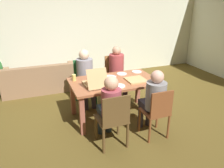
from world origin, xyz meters
name	(u,v)px	position (x,y,z in m)	size (l,w,h in m)	color
ground_plane	(114,116)	(0.00, 0.00, 0.00)	(20.00, 20.00, 0.00)	brown
back_wall	(80,25)	(0.00, 2.65, 1.49)	(7.76, 0.12, 2.98)	silver
dining_table	(114,86)	(0.00, 0.00, 0.66)	(1.63, 0.95, 0.76)	#A25D3A
chair_0	(115,75)	(0.40, 0.95, 0.52)	(0.44, 0.45, 0.96)	#9A6535
person_0	(117,69)	(0.40, 0.80, 0.71)	(0.33, 0.55, 1.22)	#422F46
chair_1	(113,119)	(-0.36, -0.90, 0.51)	(0.45, 0.45, 0.93)	brown
person_1	(110,104)	(-0.36, -0.74, 0.69)	(0.31, 0.53, 1.17)	#2C3C48
chair_2	(84,80)	(-0.36, 0.89, 0.50)	(0.43, 0.41, 0.96)	#256533
person_2	(86,73)	(-0.36, 0.75, 0.72)	(0.35, 0.55, 1.22)	#35303E
chair_3	(158,111)	(0.40, -0.93, 0.51)	(0.41, 0.41, 0.89)	brown
person_3	(154,97)	(0.40, -0.79, 0.70)	(0.33, 0.53, 1.18)	#302C35
pizza_box_0	(136,80)	(0.39, -0.14, 0.78)	(0.36, 0.36, 0.03)	tan
pizza_box_1	(94,82)	(-0.41, -0.07, 0.82)	(0.36, 0.50, 0.35)	tan
plate_0	(137,72)	(0.64, 0.30, 0.77)	(0.20, 0.20, 0.01)	white
plate_1	(118,86)	(-0.03, -0.29, 0.77)	(0.24, 0.24, 0.01)	white
plate_2	(110,77)	(-0.01, 0.20, 0.77)	(0.25, 0.25, 0.01)	white
plate_3	(122,74)	(0.29, 0.29, 0.77)	(0.21, 0.21, 0.01)	white
drinking_glass_0	(74,78)	(-0.70, 0.27, 0.83)	(0.07, 0.07, 0.12)	#DBC662
drinking_glass_1	(156,79)	(0.70, -0.34, 0.82)	(0.06, 0.06, 0.10)	silver
drinking_glass_2	(153,81)	(0.61, -0.39, 0.82)	(0.06, 0.06, 0.11)	silver
couch	(42,80)	(-1.21, 1.89, 0.27)	(1.89, 0.80, 0.72)	#946F4F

